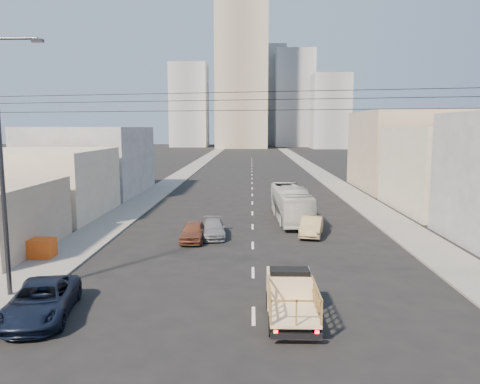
{
  "coord_description": "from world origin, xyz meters",
  "views": [
    {
      "loc": [
        -0.11,
        -16.95,
        7.93
      ],
      "look_at": [
        -0.89,
        15.16,
        3.5
      ],
      "focal_mm": 35.0,
      "sensor_mm": 36.0,
      "label": 1
    }
  ],
  "objects_px": {
    "navy_pickup": "(41,301)",
    "streetlamp_left": "(3,161)",
    "sedan_grey": "(213,229)",
    "crate_stack": "(39,248)",
    "flatbed_pickup": "(291,294)",
    "sedan_tan": "(312,226)",
    "city_bus": "(291,203)",
    "sedan_brown": "(193,232)"
  },
  "relations": [
    {
      "from": "navy_pickup",
      "to": "sedan_brown",
      "type": "height_order",
      "value": "navy_pickup"
    },
    {
      "from": "crate_stack",
      "to": "streetlamp_left",
      "type": "bearing_deg",
      "value": -75.81
    },
    {
      "from": "city_bus",
      "to": "flatbed_pickup",
      "type": "bearing_deg",
      "value": -97.9
    },
    {
      "from": "flatbed_pickup",
      "to": "city_bus",
      "type": "height_order",
      "value": "city_bus"
    },
    {
      "from": "streetlamp_left",
      "to": "city_bus",
      "type": "bearing_deg",
      "value": 52.02
    },
    {
      "from": "flatbed_pickup",
      "to": "streetlamp_left",
      "type": "bearing_deg",
      "value": 169.86
    },
    {
      "from": "city_bus",
      "to": "sedan_tan",
      "type": "distance_m",
      "value": 5.92
    },
    {
      "from": "sedan_brown",
      "to": "sedan_grey",
      "type": "relative_size",
      "value": 0.93
    },
    {
      "from": "crate_stack",
      "to": "sedan_brown",
      "type": "bearing_deg",
      "value": 28.41
    },
    {
      "from": "crate_stack",
      "to": "flatbed_pickup",
      "type": "bearing_deg",
      "value": -30.78
    },
    {
      "from": "navy_pickup",
      "to": "streetlamp_left",
      "type": "relative_size",
      "value": 0.45
    },
    {
      "from": "streetlamp_left",
      "to": "sedan_brown",
      "type": "bearing_deg",
      "value": 57.04
    },
    {
      "from": "navy_pickup",
      "to": "flatbed_pickup",
      "type": "bearing_deg",
      "value": -9.33
    },
    {
      "from": "flatbed_pickup",
      "to": "city_bus",
      "type": "bearing_deg",
      "value": 85.28
    },
    {
      "from": "sedan_tan",
      "to": "sedan_brown",
      "type": "bearing_deg",
      "value": -155.27
    },
    {
      "from": "sedan_brown",
      "to": "sedan_tan",
      "type": "distance_m",
      "value": 8.76
    },
    {
      "from": "sedan_grey",
      "to": "streetlamp_left",
      "type": "distance_m",
      "value": 16.12
    },
    {
      "from": "flatbed_pickup",
      "to": "city_bus",
      "type": "distance_m",
      "value": 21.2
    },
    {
      "from": "city_bus",
      "to": "crate_stack",
      "type": "relative_size",
      "value": 5.85
    },
    {
      "from": "streetlamp_left",
      "to": "crate_stack",
      "type": "relative_size",
      "value": 6.67
    },
    {
      "from": "city_bus",
      "to": "crate_stack",
      "type": "height_order",
      "value": "city_bus"
    },
    {
      "from": "city_bus",
      "to": "sedan_grey",
      "type": "distance_m",
      "value": 8.95
    },
    {
      "from": "flatbed_pickup",
      "to": "navy_pickup",
      "type": "bearing_deg",
      "value": -179.58
    },
    {
      "from": "streetlamp_left",
      "to": "crate_stack",
      "type": "bearing_deg",
      "value": 104.19
    },
    {
      "from": "sedan_brown",
      "to": "sedan_grey",
      "type": "bearing_deg",
      "value": 45.41
    },
    {
      "from": "city_bus",
      "to": "crate_stack",
      "type": "distance_m",
      "value": 20.53
    },
    {
      "from": "flatbed_pickup",
      "to": "sedan_brown",
      "type": "bearing_deg",
      "value": 113.12
    },
    {
      "from": "crate_stack",
      "to": "city_bus",
      "type": "bearing_deg",
      "value": 37.41
    },
    {
      "from": "flatbed_pickup",
      "to": "sedan_grey",
      "type": "xyz_separation_m",
      "value": [
        -4.44,
        14.72,
        -0.47
      ]
    },
    {
      "from": "sedan_brown",
      "to": "streetlamp_left",
      "type": "distance_m",
      "value": 14.44
    },
    {
      "from": "sedan_brown",
      "to": "navy_pickup",
      "type": "bearing_deg",
      "value": -108.8
    },
    {
      "from": "flatbed_pickup",
      "to": "crate_stack",
      "type": "bearing_deg",
      "value": 149.22
    },
    {
      "from": "navy_pickup",
      "to": "sedan_tan",
      "type": "xyz_separation_m",
      "value": [
        13.27,
        15.42,
        -0.05
      ]
    },
    {
      "from": "sedan_brown",
      "to": "streetlamp_left",
      "type": "relative_size",
      "value": 0.33
    },
    {
      "from": "flatbed_pickup",
      "to": "navy_pickup",
      "type": "distance_m",
      "value": 10.47
    },
    {
      "from": "city_bus",
      "to": "sedan_tan",
      "type": "height_order",
      "value": "city_bus"
    },
    {
      "from": "navy_pickup",
      "to": "sedan_grey",
      "type": "xyz_separation_m",
      "value": [
        6.02,
        14.8,
        -0.12
      ]
    },
    {
      "from": "sedan_tan",
      "to": "streetlamp_left",
      "type": "bearing_deg",
      "value": -128.31
    },
    {
      "from": "navy_pickup",
      "to": "city_bus",
      "type": "bearing_deg",
      "value": 50.32
    },
    {
      "from": "sedan_brown",
      "to": "sedan_grey",
      "type": "height_order",
      "value": "sedan_brown"
    },
    {
      "from": "sedan_brown",
      "to": "sedan_tan",
      "type": "bearing_deg",
      "value": 13.13
    },
    {
      "from": "sedan_tan",
      "to": "streetlamp_left",
      "type": "distance_m",
      "value": 21.23
    }
  ]
}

